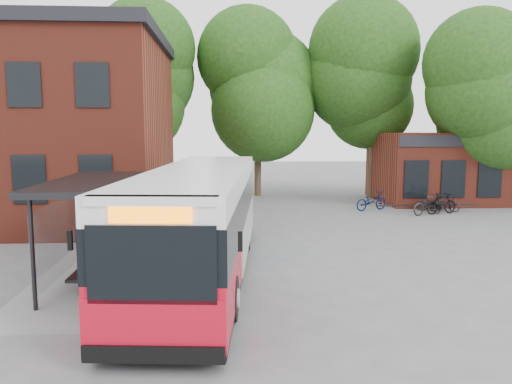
{
  "coord_description": "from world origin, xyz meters",
  "views": [
    {
      "loc": [
        -1.02,
        -14.62,
        4.24
      ],
      "look_at": [
        0.04,
        2.97,
        2.0
      ],
      "focal_mm": 35.0,
      "sensor_mm": 36.0,
      "label": 1
    }
  ],
  "objects": [
    {
      "name": "tree_3",
      "position": [
        13.0,
        12.0,
        4.64
      ],
      "size": [
        7.04,
        7.04,
        9.28
      ],
      "primitive_type": null,
      "color": "#1A3E10",
      "rests_on": "ground"
    },
    {
      "name": "bicycle_0",
      "position": [
        6.53,
        10.7,
        0.5
      ],
      "size": [
        2.01,
        1.37,
        1.0
      ],
      "primitive_type": "imported",
      "rotation": [
        0.0,
        0.0,
        1.98
      ],
      "color": "#05123C",
      "rests_on": "ground"
    },
    {
      "name": "bike_rail",
      "position": [
        9.28,
        10.0,
        0.19
      ],
      "size": [
        5.2,
        0.1,
        0.38
      ],
      "primitive_type": null,
      "color": "black",
      "rests_on": "ground"
    },
    {
      "name": "bicycle_6",
      "position": [
        10.16,
        10.06,
        0.41
      ],
      "size": [
        1.64,
        1.03,
        0.81
      ],
      "primitive_type": "imported",
      "rotation": [
        0.0,
        0.0,
        1.23
      ],
      "color": "black",
      "rests_on": "ground"
    },
    {
      "name": "ground",
      "position": [
        0.0,
        0.0,
        0.0
      ],
      "size": [
        100.0,
        100.0,
        0.0
      ],
      "primitive_type": "plane",
      "color": "#5C5C5E"
    },
    {
      "name": "bus_shelter",
      "position": [
        -4.5,
        -1.0,
        1.45
      ],
      "size": [
        3.6,
        7.0,
        2.9
      ],
      "primitive_type": null,
      "color": "black",
      "rests_on": "ground"
    },
    {
      "name": "bicycle_4",
      "position": [
        9.68,
        10.42,
        0.4
      ],
      "size": [
        1.56,
        0.64,
        0.8
      ],
      "primitive_type": "imported",
      "rotation": [
        0.0,
        0.0,
        1.64
      ],
      "color": "black",
      "rests_on": "ground"
    },
    {
      "name": "bicycle_2",
      "position": [
        8.95,
        9.18,
        0.5
      ],
      "size": [
        2.02,
        1.37,
        1.01
      ],
      "primitive_type": "imported",
      "rotation": [
        0.0,
        0.0,
        1.98
      ],
      "color": "black",
      "rests_on": "ground"
    },
    {
      "name": "tree_2",
      "position": [
        8.0,
        16.0,
        5.5
      ],
      "size": [
        7.92,
        7.92,
        11.0
      ],
      "primitive_type": null,
      "color": "#1A3E10",
      "rests_on": "ground"
    },
    {
      "name": "city_bus",
      "position": [
        -1.74,
        -0.33,
        1.56
      ],
      "size": [
        3.7,
        12.47,
        3.12
      ],
      "primitive_type": null,
      "rotation": [
        0.0,
        0.0,
        -0.09
      ],
      "color": "red",
      "rests_on": "ground"
    },
    {
      "name": "bicycle_5",
      "position": [
        9.64,
        10.47,
        0.45
      ],
      "size": [
        1.54,
        0.84,
        0.89
      ],
      "primitive_type": "imported",
      "rotation": [
        0.0,
        0.0,
        1.27
      ],
      "color": "#25262D",
      "rests_on": "ground"
    },
    {
      "name": "shop_row",
      "position": [
        15.0,
        14.0,
        2.0
      ],
      "size": [
        14.0,
        6.2,
        4.0
      ],
      "primitive_type": null,
      "color": "maroon",
      "rests_on": "ground"
    },
    {
      "name": "tree_0",
      "position": [
        -6.0,
        16.0,
        5.5
      ],
      "size": [
        7.92,
        7.92,
        11.0
      ],
      "primitive_type": null,
      "color": "#1A3E10",
      "rests_on": "ground"
    },
    {
      "name": "tree_1",
      "position": [
        1.0,
        17.0,
        5.2
      ],
      "size": [
        7.92,
        7.92,
        10.4
      ],
      "primitive_type": null,
      "color": "#1A3E10",
      "rests_on": "ground"
    },
    {
      "name": "bicycle_3",
      "position": [
        9.7,
        9.37,
        0.53
      ],
      "size": [
        1.84,
        0.98,
        1.07
      ],
      "primitive_type": "imported",
      "rotation": [
        0.0,
        0.0,
        1.86
      ],
      "color": "black",
      "rests_on": "ground"
    }
  ]
}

